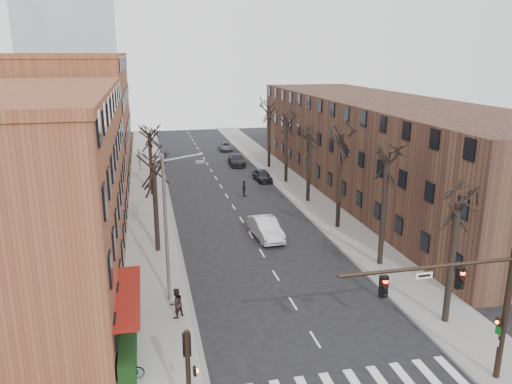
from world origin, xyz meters
TOP-DOWN VIEW (x-y plane):
  - sidewalk_left at (-8.00, 35.00)m, footprint 4.00×90.00m
  - sidewalk_right at (8.00, 35.00)m, footprint 4.00×90.00m
  - building_left_near at (-16.00, 15.00)m, footprint 12.00×26.00m
  - building_left_far at (-16.00, 44.00)m, footprint 12.00×28.00m
  - building_right at (16.00, 30.00)m, footprint 12.00×50.00m
  - awning_left at (-9.40, 6.00)m, footprint 1.20×7.00m
  - hedge at (-9.50, 5.00)m, footprint 0.80×6.00m
  - tree_right_a at (7.60, 4.00)m, footprint 5.20×5.20m
  - tree_right_b at (7.60, 12.00)m, footprint 5.20×5.20m
  - tree_right_c at (7.60, 20.00)m, footprint 5.20×5.20m
  - tree_right_d at (7.60, 28.00)m, footprint 5.20×5.20m
  - tree_right_e at (7.60, 36.00)m, footprint 5.20×5.20m
  - tree_right_f at (7.60, 44.00)m, footprint 5.20×5.20m
  - tree_left_a at (-7.60, 18.00)m, footprint 5.20×5.20m
  - tree_left_b at (-7.60, 34.00)m, footprint 5.20×5.20m
  - signal_mast_arm at (5.45, -1.00)m, footprint 8.14×0.30m
  - signal_pole_left at (-6.99, -0.95)m, footprint 0.47×0.44m
  - streetlight at (-7.03, 10.00)m, footprint 2.45×0.22m
  - silver_sedan at (1.04, 19.08)m, footprint 2.12×5.13m
  - parked_car_near at (5.15, 37.41)m, footprint 1.83×4.09m
  - parked_car_mid at (3.80, 46.53)m, footprint 2.29×5.02m
  - parked_car_far at (4.06, 57.41)m, footprint 2.40×4.49m
  - pedestrian_b at (-6.93, 7.65)m, footprint 1.07×1.02m
  - pedestrian_crossing at (1.75, 31.41)m, footprint 0.46×1.02m
  - bicycle at (-9.60, 2.61)m, footprint 1.79×0.79m

SIDE VIEW (x-z plane):
  - awning_left at x=-9.40m, z-range -0.07..0.07m
  - tree_right_a at x=7.60m, z-range -5.00..5.00m
  - tree_right_b at x=7.60m, z-range -5.40..5.40m
  - tree_right_c at x=7.60m, z-range -5.80..5.80m
  - tree_right_d at x=7.60m, z-range -5.00..5.00m
  - tree_right_e at x=7.60m, z-range -5.40..5.40m
  - tree_right_f at x=7.60m, z-range -5.80..5.80m
  - tree_left_a at x=-7.60m, z-range -4.75..4.75m
  - tree_left_b at x=-7.60m, z-range -4.75..4.75m
  - sidewalk_left at x=-8.00m, z-range 0.00..0.15m
  - sidewalk_right at x=8.00m, z-range 0.00..0.15m
  - parked_car_far at x=4.06m, z-range 0.00..1.20m
  - bicycle at x=-9.60m, z-range 0.15..1.06m
  - hedge at x=-9.50m, z-range 0.15..1.15m
  - parked_car_near at x=5.15m, z-range 0.00..1.37m
  - parked_car_mid at x=3.80m, z-range 0.00..1.42m
  - silver_sedan at x=1.04m, z-range 0.00..1.65m
  - pedestrian_crossing at x=1.75m, z-range 0.00..1.72m
  - pedestrian_b at x=-6.93m, z-range 0.15..1.89m
  - signal_pole_left at x=-6.99m, z-range 0.41..4.81m
  - signal_mast_arm at x=5.45m, z-range 0.80..8.00m
  - building_right at x=16.00m, z-range 0.00..10.00m
  - streetlight at x=-7.03m, z-range 0.50..9.53m
  - building_left_near at x=-16.00m, z-range 0.00..12.00m
  - building_left_far at x=-16.00m, z-range 0.00..14.00m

